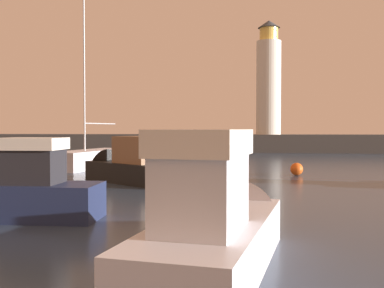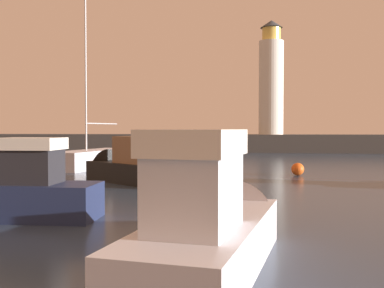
{
  "view_description": "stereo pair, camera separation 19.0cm",
  "coord_description": "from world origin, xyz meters",
  "px_view_note": "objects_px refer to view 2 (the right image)",
  "views": [
    {
      "loc": [
        4.19,
        -0.79,
        2.86
      ],
      "look_at": [
        1.02,
        21.46,
        2.14
      ],
      "focal_mm": 43.61,
      "sensor_mm": 36.0,
      "label": 1
    },
    {
      "loc": [
        4.38,
        -0.77,
        2.86
      ],
      "look_at": [
        1.02,
        21.46,
        2.14
      ],
      "focal_mm": 43.61,
      "sensor_mm": 36.0,
      "label": 2
    }
  ],
  "objects_px": {
    "motorboat_0": "(123,166)",
    "motorboat_1": "(218,222)",
    "lighthouse": "(271,81)",
    "sailboat_moored": "(92,158)",
    "mooring_buoy": "(298,169)"
  },
  "relations": [
    {
      "from": "motorboat_0",
      "to": "motorboat_1",
      "type": "height_order",
      "value": "motorboat_1"
    },
    {
      "from": "lighthouse",
      "to": "motorboat_0",
      "type": "bearing_deg",
      "value": -104.28
    },
    {
      "from": "motorboat_1",
      "to": "sailboat_moored",
      "type": "height_order",
      "value": "sailboat_moored"
    },
    {
      "from": "motorboat_0",
      "to": "sailboat_moored",
      "type": "relative_size",
      "value": 0.62
    },
    {
      "from": "lighthouse",
      "to": "sailboat_moored",
      "type": "bearing_deg",
      "value": -117.91
    },
    {
      "from": "sailboat_moored",
      "to": "mooring_buoy",
      "type": "relative_size",
      "value": 15.76
    },
    {
      "from": "motorboat_1",
      "to": "mooring_buoy",
      "type": "bearing_deg",
      "value": 80.85
    },
    {
      "from": "mooring_buoy",
      "to": "motorboat_0",
      "type": "bearing_deg",
      "value": -155.22
    },
    {
      "from": "lighthouse",
      "to": "sailboat_moored",
      "type": "relative_size",
      "value": 1.14
    },
    {
      "from": "sailboat_moored",
      "to": "motorboat_1",
      "type": "bearing_deg",
      "value": -63.46
    },
    {
      "from": "motorboat_1",
      "to": "mooring_buoy",
      "type": "distance_m",
      "value": 19.57
    },
    {
      "from": "sailboat_moored",
      "to": "mooring_buoy",
      "type": "bearing_deg",
      "value": -14.55
    },
    {
      "from": "motorboat_1",
      "to": "sailboat_moored",
      "type": "xyz_separation_m",
      "value": [
        -11.55,
        23.12,
        -0.16
      ]
    },
    {
      "from": "sailboat_moored",
      "to": "mooring_buoy",
      "type": "distance_m",
      "value": 15.15
    },
    {
      "from": "motorboat_0",
      "to": "sailboat_moored",
      "type": "distance_m",
      "value": 9.65
    }
  ]
}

